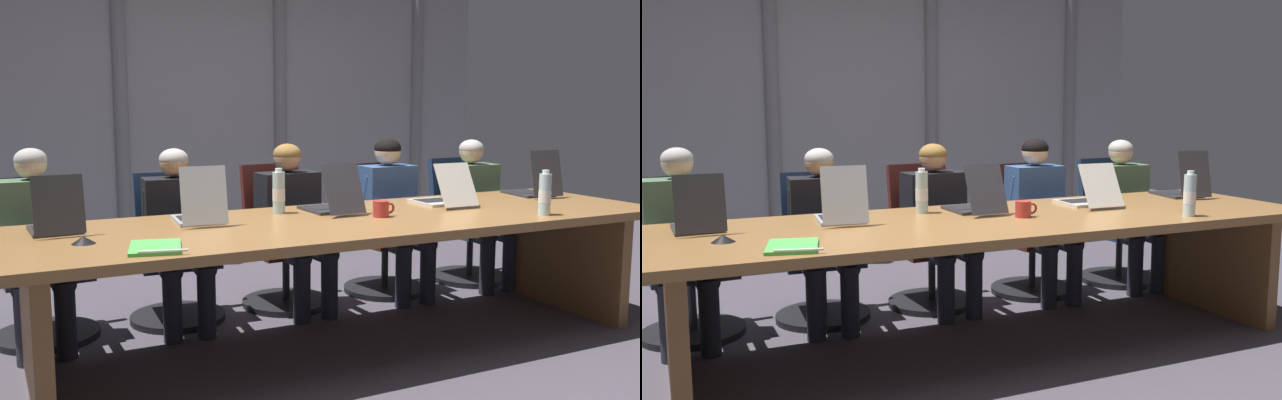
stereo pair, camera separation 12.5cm
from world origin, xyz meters
TOP-DOWN VIEW (x-y plane):
  - ground_plane at (0.00, 0.00)m, footprint 11.15×11.15m
  - conference_table at (0.00, 0.00)m, footprint 3.82×1.13m
  - curtain_backdrop at (0.00, 2.61)m, footprint 5.58×0.17m
  - laptop_left_end at (-1.52, 0.24)m, footprint 0.25×0.37m
  - laptop_left_mid at (-0.80, 0.21)m, footprint 0.27×0.41m
  - laptop_center at (-0.01, 0.22)m, footprint 0.24×0.43m
  - laptop_right_mid at (0.75, 0.18)m, footprint 0.26×0.44m
  - laptop_right_end at (1.57, 0.24)m, footprint 0.28×0.43m
  - office_chair_left_end at (-1.55, 0.95)m, footprint 0.60×0.60m
  - office_chair_left_mid at (-0.76, 0.95)m, footprint 0.60×0.60m
  - office_chair_center at (-0.01, 0.95)m, footprint 0.60×0.60m
  - office_chair_right_mid at (0.78, 0.95)m, footprint 0.60×0.61m
  - office_chair_right_end at (1.56, 0.95)m, footprint 0.60×0.60m
  - person_left_end at (-1.58, 0.79)m, footprint 0.40×0.55m
  - person_left_mid at (-0.77, 0.78)m, footprint 0.42×0.57m
  - person_center at (0.01, 0.79)m, footprint 0.43×0.56m
  - person_right_mid at (0.78, 0.79)m, footprint 0.39×0.55m
  - person_right_end at (1.53, 0.79)m, footprint 0.42×0.56m
  - water_bottle_primary at (1.05, -0.40)m, footprint 0.07×0.07m
  - water_bottle_secondary at (-0.29, 0.33)m, footprint 0.07×0.07m
  - coffee_mug_near at (0.18, -0.04)m, footprint 0.14×0.09m
  - conference_mic_left_side at (-1.44, -0.08)m, footprint 0.11×0.11m
  - spiral_notepad at (-1.17, -0.35)m, footprint 0.29×0.35m

SIDE VIEW (x-z plane):
  - ground_plane at x=0.00m, z-range 0.00..0.00m
  - office_chair_left_mid at x=-0.76m, z-range -0.12..0.81m
  - office_chair_right_mid at x=0.78m, z-range -0.12..0.81m
  - office_chair_left_end at x=-1.55m, z-range -0.12..0.81m
  - office_chair_right_end at x=1.56m, z-range -0.13..0.82m
  - office_chair_center at x=-0.01m, z-range -0.13..0.83m
  - conference_table at x=0.00m, z-range 0.23..0.97m
  - person_left_mid at x=-0.77m, z-range 0.07..1.17m
  - person_right_end at x=1.53m, z-range 0.07..1.17m
  - person_center at x=0.01m, z-range 0.07..1.18m
  - person_left_end at x=-1.58m, z-range 0.07..1.19m
  - person_right_mid at x=0.78m, z-range 0.07..1.20m
  - spiral_notepad at x=-1.17m, z-range 0.74..0.76m
  - conference_mic_left_side at x=-1.44m, z-range 0.74..0.77m
  - coffee_mug_near at x=0.18m, z-range 0.74..0.83m
  - laptop_right_mid at x=0.75m, z-range 0.66..0.93m
  - laptop_center at x=-0.01m, z-range 0.65..0.94m
  - laptop_left_end at x=-1.52m, z-range 0.65..0.95m
  - laptop_left_mid at x=-0.80m, z-range 0.64..0.96m
  - laptop_right_end at x=1.57m, z-range 0.64..0.96m
  - water_bottle_primary at x=1.05m, z-range 0.73..0.99m
  - water_bottle_secondary at x=-0.29m, z-range 0.73..0.99m
  - curtain_backdrop at x=0.00m, z-range 0.00..2.70m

